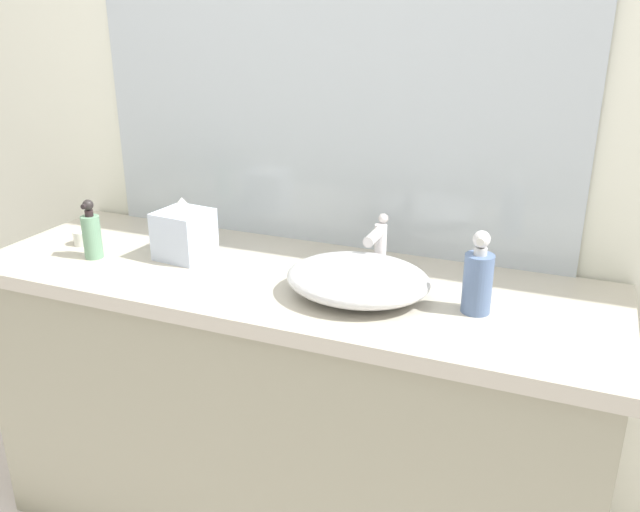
{
  "coord_description": "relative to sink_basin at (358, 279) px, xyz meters",
  "views": [
    {
      "loc": [
        0.66,
        -1.08,
        1.54
      ],
      "look_at": [
        0.06,
        0.38,
        0.94
      ],
      "focal_mm": 36.97,
      "sensor_mm": 36.0,
      "label": 1
    }
  ],
  "objects": [
    {
      "name": "bathroom_wall_rear",
      "position": [
        -0.17,
        0.38,
        0.39
      ],
      "size": [
        6.0,
        0.06,
        2.6
      ],
      "primitive_type": "cube",
      "color": "silver",
      "rests_on": "ground"
    },
    {
      "name": "vanity_counter",
      "position": [
        -0.23,
        0.05,
        -0.47
      ],
      "size": [
        1.75,
        0.58,
        0.86
      ],
      "color": "gray",
      "rests_on": "ground"
    },
    {
      "name": "wall_mirror_panel",
      "position": [
        -0.23,
        0.34,
        0.52
      ],
      "size": [
        1.46,
        0.01,
        1.13
      ],
      "primitive_type": "cube",
      "color": "#B2BCC6",
      "rests_on": "vanity_counter"
    },
    {
      "name": "sink_basin",
      "position": [
        0.0,
        0.0,
        0.0
      ],
      "size": [
        0.36,
        0.31,
        0.09
      ],
      "primitive_type": "ellipsoid",
      "color": "silver",
      "rests_on": "vanity_counter"
    },
    {
      "name": "faucet",
      "position": [
        0.0,
        0.17,
        0.05
      ],
      "size": [
        0.03,
        0.14,
        0.16
      ],
      "color": "silver",
      "rests_on": "vanity_counter"
    },
    {
      "name": "soap_dispenser",
      "position": [
        -0.79,
        -0.04,
        0.03
      ],
      "size": [
        0.05,
        0.05,
        0.17
      ],
      "color": "gray",
      "rests_on": "vanity_counter"
    },
    {
      "name": "lotion_bottle",
      "position": [
        0.29,
        0.02,
        0.04
      ],
      "size": [
        0.07,
        0.07,
        0.2
      ],
      "color": "slate",
      "rests_on": "vanity_counter"
    },
    {
      "name": "tissue_box",
      "position": [
        -0.55,
        0.07,
        0.03
      ],
      "size": [
        0.15,
        0.15,
        0.18
      ],
      "color": "silver",
      "rests_on": "vanity_counter"
    },
    {
      "name": "candle_jar",
      "position": [
        -0.9,
        0.04,
        -0.02
      ],
      "size": [
        0.05,
        0.05,
        0.04
      ],
      "primitive_type": "cylinder",
      "color": "silver",
      "rests_on": "vanity_counter"
    }
  ]
}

